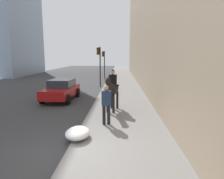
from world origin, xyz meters
TOP-DOWN VIEW (x-y plane):
  - sidewalk_slab at (0.00, -1.79)m, footprint 120.00×3.58m
  - mounted_horse_near at (4.70, -1.24)m, footprint 2.13×0.85m
  - pedestrian_greeting at (2.48, -1.08)m, footprint 0.31×0.43m
  - car_near_lane at (7.84, 2.44)m, footprint 4.01×2.03m
  - traffic_light_near_curb at (14.14, 0.43)m, footprint 0.20×0.44m
  - traffic_light_far_curb at (21.78, 0.61)m, footprint 0.20×0.44m
  - snow_pile_near at (0.96, -0.15)m, footprint 1.12×0.86m

SIDE VIEW (x-z plane):
  - sidewalk_slab at x=0.00m, z-range 0.00..0.12m
  - snow_pile_near at x=0.96m, z-range 0.12..0.51m
  - car_near_lane at x=7.84m, z-range 0.02..1.46m
  - pedestrian_greeting at x=2.48m, z-range 0.25..1.95m
  - mounted_horse_near at x=4.70m, z-range 0.23..2.47m
  - traffic_light_far_curb at x=21.78m, z-range 0.65..4.41m
  - traffic_light_near_curb at x=14.14m, z-range 0.67..4.61m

